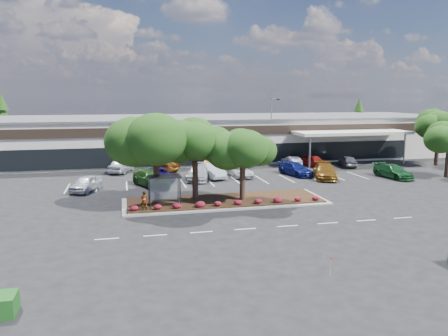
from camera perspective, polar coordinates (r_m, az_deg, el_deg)
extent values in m
plane|color=black|center=(35.89, 4.76, -5.82)|extent=(160.00, 160.00, 0.00)
cube|color=silver|center=(68.09, -4.00, 4.00)|extent=(80.00, 20.00, 6.00)
cube|color=#505153|center=(67.87, -4.03, 6.60)|extent=(80.40, 20.40, 0.30)
cube|color=black|center=(58.07, -2.44, 4.86)|extent=(80.00, 0.25, 1.20)
cube|color=black|center=(58.41, -2.42, 1.73)|extent=(60.00, 0.18, 2.60)
cube|color=#A80C0C|center=(57.20, -8.37, 4.70)|extent=(6.00, 0.12, 1.00)
cube|color=silver|center=(62.70, 16.32, 4.46)|extent=(16.00, 5.00, 0.40)
cylinder|color=gray|center=(58.01, 11.14, 2.00)|extent=(0.24, 0.24, 4.20)
cylinder|color=gray|center=(65.00, 22.49, 2.24)|extent=(0.24, 0.24, 4.20)
cube|color=#9D9D98|center=(39.08, 0.16, -4.41)|extent=(18.00, 6.00, 0.15)
cube|color=#3C2317|center=(39.05, 0.16, -4.23)|extent=(17.20, 5.20, 0.12)
cube|color=silver|center=(30.46, -15.06, -8.92)|extent=(1.60, 0.12, 0.01)
cube|color=silver|center=(30.49, -8.97, -8.68)|extent=(1.60, 0.12, 0.01)
cube|color=silver|center=(30.85, -2.97, -8.35)|extent=(1.60, 0.12, 0.01)
cube|color=silver|center=(31.54, 2.82, -7.95)|extent=(1.60, 0.12, 0.01)
cube|color=silver|center=(32.53, 8.29, -7.50)|extent=(1.60, 0.12, 0.01)
cube|color=silver|center=(33.80, 13.39, -7.01)|extent=(1.60, 0.12, 0.01)
cube|color=silver|center=(35.31, 18.08, -6.52)|extent=(1.60, 0.12, 0.01)
cube|color=silver|center=(37.03, 22.34, -6.03)|extent=(1.60, 0.12, 0.01)
cube|color=silver|center=(47.73, -19.82, -2.52)|extent=(0.12, 5.00, 0.01)
cube|color=silver|center=(47.46, -16.22, -2.39)|extent=(0.12, 5.00, 0.01)
cube|color=silver|center=(47.38, -12.59, -2.26)|extent=(0.12, 5.00, 0.01)
cube|color=silver|center=(47.49, -8.97, -2.12)|extent=(0.12, 5.00, 0.01)
cube|color=silver|center=(47.78, -5.38, -1.98)|extent=(0.12, 5.00, 0.01)
cube|color=silver|center=(48.27, -1.85, -1.83)|extent=(0.12, 5.00, 0.01)
cube|color=silver|center=(48.93, 1.60, -1.67)|extent=(0.12, 5.00, 0.01)
cube|color=silver|center=(49.76, 4.94, -1.51)|extent=(0.12, 5.00, 0.01)
cube|color=silver|center=(50.76, 8.17, -1.36)|extent=(0.12, 5.00, 0.01)
cube|color=silver|center=(51.91, 11.26, -1.20)|extent=(0.12, 5.00, 0.01)
cube|color=silver|center=(53.21, 14.20, -1.06)|extent=(0.12, 5.00, 0.01)
cube|color=silver|center=(54.64, 17.00, -0.91)|extent=(0.12, 5.00, 0.01)
cylinder|color=black|center=(37.29, -9.80, -2.96)|extent=(0.08, 0.08, 2.50)
cylinder|color=black|center=(37.50, -5.98, -2.80)|extent=(0.08, 0.08, 2.50)
cylinder|color=black|center=(36.02, -9.68, -3.40)|extent=(0.08, 0.08, 2.50)
cylinder|color=black|center=(36.24, -5.73, -3.23)|extent=(0.08, 0.08, 2.50)
cube|color=black|center=(36.48, -7.84, -1.12)|extent=(2.75, 1.55, 0.10)
cube|color=silver|center=(37.35, -7.89, -2.70)|extent=(2.30, 0.03, 2.00)
cube|color=black|center=(37.16, -7.80, -4.22)|extent=(2.00, 0.35, 0.06)
cone|color=#1E3C11|center=(81.38, -26.92, 5.30)|extent=(4.40, 4.40, 10.00)
cone|color=#1E3C11|center=(89.12, 17.12, 5.85)|extent=(3.96, 3.96, 9.00)
imported|color=#594C47|center=(35.98, -10.37, -4.21)|extent=(0.58, 0.40, 1.55)
cube|color=#9D9D98|center=(62.02, 6.07, 0.83)|extent=(0.50, 0.50, 0.40)
cylinder|color=gray|center=(61.50, 6.14, 5.04)|extent=(0.14, 0.14, 8.74)
cube|color=gray|center=(61.43, 6.63, 8.96)|extent=(0.92, 0.31, 0.14)
cube|color=black|center=(61.56, 7.08, 8.89)|extent=(0.48, 0.34, 0.18)
cube|color=tan|center=(24.17, 13.74, -12.38)|extent=(0.03, 0.03, 1.11)
cube|color=#F84185|center=(24.02, 13.89, -11.33)|extent=(0.02, 0.14, 0.18)
imported|color=silver|center=(45.65, -17.61, -1.94)|extent=(3.39, 4.88, 1.54)
imported|color=#1C4915|center=(46.43, -9.53, -1.39)|extent=(4.25, 6.03, 1.62)
imported|color=#140C60|center=(49.22, -8.49, -0.87)|extent=(3.59, 5.57, 1.43)
imported|color=#A1A4AD|center=(49.41, -3.31, -0.59)|extent=(3.95, 6.22, 1.68)
imported|color=#AEB4BA|center=(50.44, -1.68, -0.39)|extent=(2.89, 5.29, 1.65)
imported|color=silver|center=(51.26, 2.09, -0.40)|extent=(2.43, 4.96, 1.36)
imported|color=#0D1557|center=(52.78, 9.35, -0.15)|extent=(3.37, 5.55, 1.50)
imported|color=brown|center=(51.46, 13.06, -0.41)|extent=(4.20, 6.28, 1.69)
imported|color=#154920|center=(54.11, 21.22, -0.42)|extent=(2.88, 5.54, 1.53)
imported|color=#B1B7BF|center=(55.53, -13.28, 0.30)|extent=(3.71, 5.41, 1.71)
imported|color=brown|center=(55.73, -7.50, 0.44)|extent=(2.82, 4.94, 1.58)
imported|color=brown|center=(55.59, -7.41, 0.44)|extent=(4.06, 6.00, 1.61)
imported|color=#713D04|center=(55.34, -1.83, 0.50)|extent=(3.35, 5.26, 1.67)
imported|color=silver|center=(58.22, 2.67, 0.79)|extent=(2.44, 4.37, 1.36)
imported|color=silver|center=(59.74, 8.81, 0.89)|extent=(1.69, 4.12, 1.33)
imported|color=maroon|center=(60.25, 11.05, 1.02)|extent=(3.54, 5.04, 1.59)
imported|color=slate|center=(60.83, 15.85, 0.87)|extent=(2.72, 4.65, 1.48)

